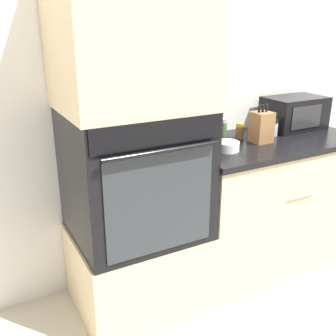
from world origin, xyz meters
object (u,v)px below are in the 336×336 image
Objects in this scene: knife_block at (261,127)px; bowl at (227,146)px; condiment_jar_near at (240,131)px; condiment_jar_back at (274,128)px; condiment_jar_mid at (205,136)px; condiment_jar_far at (223,128)px; microwave at (294,113)px; wall_oven at (135,173)px.

knife_block is 0.30m from bowl.
condiment_jar_near is 0.91× the size of condiment_jar_back.
condiment_jar_mid reaches higher than bowl.
condiment_jar_near reaches higher than bowl.
knife_block is at bearing -58.81° from condiment_jar_far.
condiment_jar_far reaches higher than condiment_jar_near.
knife_block reaches higher than bowl.
condiment_jar_mid is at bearing -176.66° from microwave.
knife_block is at bearing -160.12° from microwave.
condiment_jar_back is (0.23, -0.06, 0.00)m from condiment_jar_near.
microwave is (1.26, 0.13, 0.17)m from wall_oven.
microwave is at bearing 17.25° from condiment_jar_back.
condiment_jar_back is at bearing -3.76° from condiment_jar_mid.
knife_block is (-0.42, -0.15, -0.01)m from microwave.
knife_block reaches higher than microwave.
bowl is 0.16m from condiment_jar_mid.
knife_block is 0.25m from condiment_jar_far.
condiment_jar_far reaches higher than bowl.
microwave is 0.45m from knife_block.
knife_block is at bearing -66.61° from condiment_jar_near.
wall_oven is at bearing -170.17° from condiment_jar_mid.
wall_oven is 6.04× the size of condiment_jar_mid.
condiment_jar_back reaches higher than bowl.
microwave is 0.27m from condiment_jar_back.
condiment_jar_far is 0.33m from condiment_jar_back.
wall_oven is 7.09× the size of condiment_jar_near.
wall_oven is 0.79m from condiment_jar_near.
microwave is at bearing 5.94° from wall_oven.
knife_block is 2.14× the size of condiment_jar_back.
condiment_jar_near is 0.84× the size of condiment_jar_far.
bowl is at bearing -142.05° from condiment_jar_near.
wall_oven reaches higher than condiment_jar_near.
bowl is 0.29m from condiment_jar_near.
bowl is (-0.29, -0.05, -0.07)m from knife_block.
knife_block reaches higher than condiment_jar_far.
condiment_jar_back is at bearing -14.06° from condiment_jar_near.
condiment_jar_mid is 0.51m from condiment_jar_back.
microwave is 0.56m from condiment_jar_far.
microwave is at bearing 3.34° from condiment_jar_mid.
microwave reaches higher than condiment_jar_near.
condiment_jar_mid is (-0.33, 0.11, -0.04)m from knife_block.
wall_oven is 0.52m from condiment_jar_mid.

